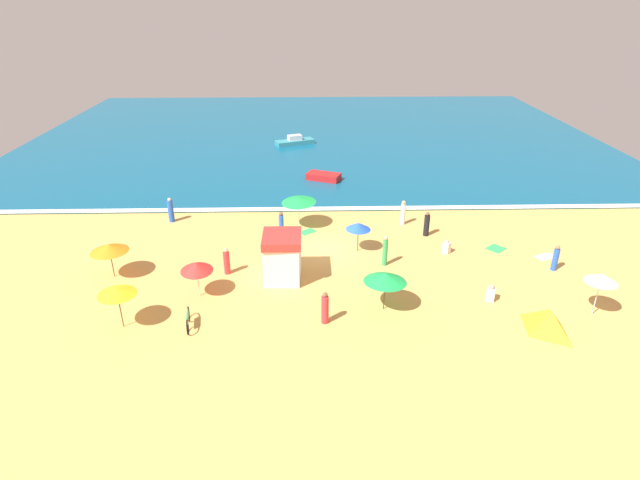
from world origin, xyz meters
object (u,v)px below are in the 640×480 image
beach_tent (548,320)px  beachgoer_0 (227,261)px  beachgoer_5 (385,251)px  small_boat_0 (324,176)px  beachgoer_9 (325,309)px  beachgoer_4 (171,211)px  beach_umbrella_0 (117,291)px  beach_umbrella_6 (358,226)px  small_boat_1 (295,141)px  beach_umbrella_5 (196,267)px  parked_bicycle (188,319)px  beachgoer_2 (555,259)px  beachgoer_3 (403,213)px  lifeguard_cabana (282,257)px  beach_umbrella_2 (602,278)px  beach_umbrella_3 (109,248)px  beachgoer_7 (281,226)px  beachgoer_1 (427,225)px  beachgoer_8 (491,293)px  beachgoer_6 (447,247)px  beach_umbrella_1 (385,278)px  beach_umbrella_4 (299,200)px

beach_tent → beachgoer_0: beachgoer_0 is taller
beachgoer_5 → small_boat_0: beachgoer_5 is taller
beachgoer_9 → beachgoer_4: bearing=129.5°
beach_umbrella_0 → beach_umbrella_6: beach_umbrella_0 is taller
small_boat_0 → small_boat_1: small_boat_1 is taller
beachgoer_0 → beach_umbrella_5: bearing=-116.1°
parked_bicycle → beachgoer_4: (-3.65, 12.44, 0.41)m
beach_tent → beachgoer_2: bearing=63.5°
beach_umbrella_5 → beachgoer_2: beach_umbrella_5 is taller
beachgoer_0 → beachgoer_3: size_ratio=0.93×
beachgoer_4 → beachgoer_9: 15.91m
lifeguard_cabana → small_boat_0: (2.75, 16.18, -0.97)m
beach_umbrella_2 → beachgoer_9: beach_umbrella_2 is taller
beach_umbrella_3 → beachgoer_2: beach_umbrella_3 is taller
small_boat_1 → beachgoer_2: bearing=-60.4°
beach_tent → beachgoer_4: (-20.39, 13.22, 0.20)m
beach_umbrella_0 → beachgoer_3: beach_umbrella_0 is taller
beach_tent → beachgoer_7: bearing=141.0°
beachgoer_2 → beachgoer_9: 14.02m
beachgoer_1 → beachgoer_8: beachgoer_1 is taller
beachgoer_2 → beachgoer_8: (-4.64, -3.09, -0.32)m
beachgoer_1 → beachgoer_6: bearing=-73.9°
small_boat_0 → small_boat_1: (-2.60, 11.15, 0.04)m
beachgoer_7 → beach_umbrella_3: bearing=-152.8°
parked_bicycle → beach_umbrella_2: bearing=1.5°
small_boat_0 → parked_bicycle: bearing=-108.9°
beachgoer_4 → beachgoer_5: (13.75, -6.61, 0.09)m
beach_umbrella_0 → beach_umbrella_1: size_ratio=0.74×
beachgoer_3 → beachgoer_9: bearing=-116.4°
beach_umbrella_6 → beachgoer_7: bearing=158.4°
beach_umbrella_2 → beach_umbrella_4: 18.04m
parked_bicycle → beachgoer_8: bearing=7.2°
beachgoer_7 → beachgoer_9: bearing=-75.3°
beachgoer_3 → beachgoer_5: (-2.02, -5.74, 0.06)m
beach_tent → beach_umbrella_1: bearing=164.5°
beach_tent → beachgoer_9: 10.33m
beachgoer_3 → beachgoer_2: bearing=-41.2°
beach_umbrella_5 → beach_umbrella_2: bearing=-6.5°
beach_umbrella_2 → beachgoer_1: beach_umbrella_2 is taller
beach_umbrella_0 → small_boat_1: size_ratio=0.51×
beach_umbrella_2 → beach_tent: bearing=-155.4°
beach_umbrella_0 → beachgoer_3: (15.18, 11.50, -1.11)m
lifeguard_cabana → beachgoer_1: (9.04, 5.32, -0.58)m
beachgoer_0 → beach_umbrella_1: bearing=-24.8°
beachgoer_2 → beachgoer_5: bearing=175.0°
beachgoer_2 → beachgoer_5: 9.57m
beachgoer_6 → beachgoer_7: (-10.05, 2.28, 0.50)m
lifeguard_cabana → beach_umbrella_5: 4.61m
beachgoer_4 → beach_umbrella_5: bearing=-69.2°
small_boat_0 → beach_umbrella_3: bearing=-127.6°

